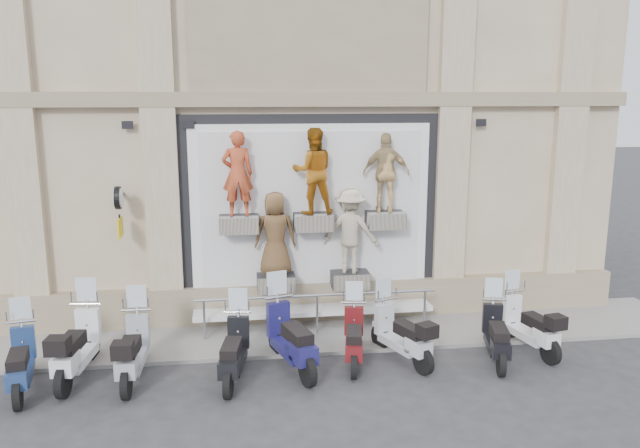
# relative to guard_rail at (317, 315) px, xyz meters

# --- Properties ---
(ground) EXTENTS (90.00, 90.00, 0.00)m
(ground) POSITION_rel_guard_rail_xyz_m (0.00, -2.00, -0.47)
(ground) COLOR #2D2D30
(ground) RESTS_ON ground
(sidewalk) EXTENTS (16.00, 2.20, 0.08)m
(sidewalk) POSITION_rel_guard_rail_xyz_m (0.00, 0.10, -0.43)
(sidewalk) COLOR gray
(sidewalk) RESTS_ON ground
(building) EXTENTS (14.00, 8.60, 12.00)m
(building) POSITION_rel_guard_rail_xyz_m (0.00, 5.00, 5.54)
(building) COLOR #C8B292
(building) RESTS_ON ground
(shop_vitrine) EXTENTS (5.60, 1.03, 4.30)m
(shop_vitrine) POSITION_rel_guard_rail_xyz_m (0.08, 0.73, 1.96)
(shop_vitrine) COLOR black
(shop_vitrine) RESTS_ON ground
(guard_rail) EXTENTS (5.06, 0.10, 0.93)m
(guard_rail) POSITION_rel_guard_rail_xyz_m (0.00, 0.00, 0.00)
(guard_rail) COLOR #9EA0A5
(guard_rail) RESTS_ON ground
(clock_sign_bracket) EXTENTS (0.10, 0.80, 1.02)m
(clock_sign_bracket) POSITION_rel_guard_rail_xyz_m (-3.90, 0.47, 2.34)
(clock_sign_bracket) COLOR black
(clock_sign_bracket) RESTS_ON ground
(scooter_a) EXTENTS (0.88, 1.90, 1.49)m
(scooter_a) POSITION_rel_guard_rail_xyz_m (-5.28, -1.72, 0.28)
(scooter_a) COLOR navy
(scooter_a) RESTS_ON ground
(scooter_b) EXTENTS (0.81, 2.09, 1.65)m
(scooter_b) POSITION_rel_guard_rail_xyz_m (-4.46, -1.30, 0.36)
(scooter_b) COLOR white
(scooter_b) RESTS_ON ground
(scooter_c) EXTENTS (0.62, 1.93, 1.55)m
(scooter_c) POSITION_rel_guard_rail_xyz_m (-3.47, -1.54, 0.31)
(scooter_c) COLOR #90959C
(scooter_c) RESTS_ON ground
(scooter_d) EXTENTS (0.83, 1.91, 1.50)m
(scooter_d) POSITION_rel_guard_rail_xyz_m (-1.72, -1.78, 0.29)
(scooter_d) COLOR black
(scooter_d) RESTS_ON ground
(scooter_e) EXTENTS (1.18, 2.16, 1.69)m
(scooter_e) POSITION_rel_guard_rail_xyz_m (-0.69, -1.48, 0.38)
(scooter_e) COLOR #17154C
(scooter_e) RESTS_ON ground
(scooter_f) EXTENTS (0.84, 1.82, 1.43)m
(scooter_f) POSITION_rel_guard_rail_xyz_m (0.50, -1.39, 0.25)
(scooter_f) COLOR #540E10
(scooter_f) RESTS_ON ground
(scooter_g) EXTENTS (1.17, 1.90, 1.49)m
(scooter_g) POSITION_rel_guard_rail_xyz_m (1.40, -1.41, 0.28)
(scooter_g) COLOR #ABAEB2
(scooter_g) RESTS_ON ground
(scooter_h) EXTENTS (0.97, 1.87, 1.46)m
(scooter_h) POSITION_rel_guard_rail_xyz_m (3.17, -1.67, 0.26)
(scooter_h) COLOR black
(scooter_h) RESTS_ON ground
(scooter_i) EXTENTS (0.87, 1.90, 1.49)m
(scooter_i) POSITION_rel_guard_rail_xyz_m (4.00, -1.30, 0.28)
(scooter_i) COLOR silver
(scooter_i) RESTS_ON ground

